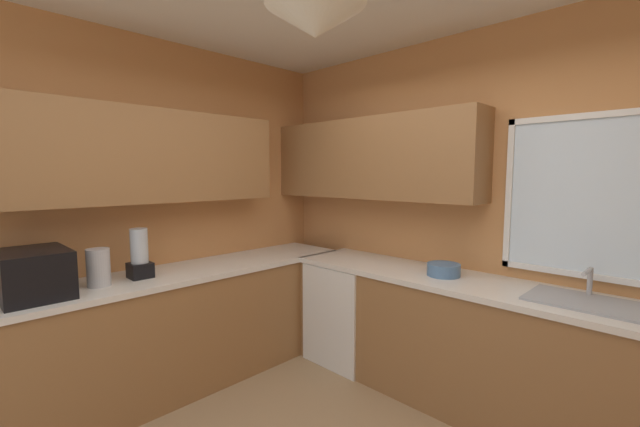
% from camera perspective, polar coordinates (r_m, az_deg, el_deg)
% --- Properties ---
extents(room_shell, '(4.02, 3.61, 2.80)m').
position_cam_1_polar(room_shell, '(2.38, 1.55, 9.28)').
color(room_shell, '#C6844C').
rests_on(room_shell, ground_plane).
extents(counter_run_left, '(0.65, 3.22, 0.92)m').
position_cam_1_polar(counter_run_left, '(3.38, -21.41, -15.64)').
color(counter_run_left, olive).
rests_on(counter_run_left, ground_plane).
extents(counter_run_back, '(3.11, 0.65, 0.92)m').
position_cam_1_polar(counter_run_back, '(3.12, 22.46, -17.50)').
color(counter_run_back, olive).
rests_on(counter_run_back, ground_plane).
extents(dishwasher, '(0.60, 0.60, 0.87)m').
position_cam_1_polar(dishwasher, '(3.68, 4.32, -13.84)').
color(dishwasher, white).
rests_on(dishwasher, ground_plane).
extents(microwave, '(0.48, 0.36, 0.29)m').
position_cam_1_polar(microwave, '(2.99, -35.98, -7.03)').
color(microwave, black).
rests_on(microwave, counter_run_left).
extents(kettle, '(0.14, 0.14, 0.25)m').
position_cam_1_polar(kettle, '(3.05, -29.32, -6.80)').
color(kettle, '#B7B7BC').
rests_on(kettle, counter_run_left).
extents(sink_assembly, '(0.58, 0.40, 0.19)m').
position_cam_1_polar(sink_assembly, '(2.83, 33.70, -10.40)').
color(sink_assembly, '#9EA0A5').
rests_on(sink_assembly, counter_run_back).
extents(bowl, '(0.24, 0.24, 0.09)m').
position_cam_1_polar(bowl, '(3.08, 17.40, -7.74)').
color(bowl, '#4C7099').
rests_on(bowl, counter_run_back).
extents(blender_appliance, '(0.15, 0.15, 0.36)m').
position_cam_1_polar(blender_appliance, '(3.15, -24.57, -5.56)').
color(blender_appliance, black).
rests_on(blender_appliance, counter_run_left).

